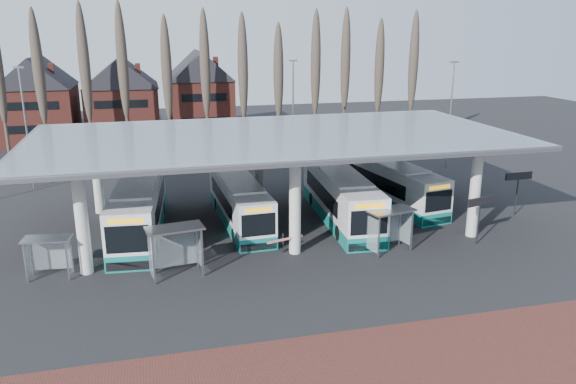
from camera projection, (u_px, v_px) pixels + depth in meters
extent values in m
plane|color=black|center=(306.00, 269.00, 31.82)|extent=(140.00, 140.00, 0.00)
cylinder|color=beige|center=(82.00, 222.00, 30.50)|extent=(0.70, 0.70, 6.00)
cylinder|color=beige|center=(97.00, 173.00, 40.74)|extent=(0.70, 0.70, 6.00)
cylinder|color=beige|center=(295.00, 206.00, 33.30)|extent=(0.70, 0.70, 6.00)
cylinder|color=beige|center=(259.00, 164.00, 43.54)|extent=(0.70, 0.70, 6.00)
cylinder|color=beige|center=(475.00, 192.00, 36.11)|extent=(0.70, 0.70, 6.00)
cylinder|color=beige|center=(401.00, 156.00, 46.35)|extent=(0.70, 0.70, 6.00)
cube|color=gray|center=(274.00, 135.00, 37.51)|extent=(32.00, 16.00, 0.12)
cube|color=silver|center=(274.00, 134.00, 37.49)|extent=(31.50, 15.50, 0.04)
cone|color=#473D33|center=(1.00, 90.00, 55.36)|extent=(0.36, 0.36, 14.50)
cone|color=#473D33|center=(45.00, 89.00, 56.29)|extent=(0.36, 0.36, 14.50)
ellipsoid|color=#473D33|center=(42.00, 72.00, 55.81)|extent=(1.10, 1.10, 11.02)
cone|color=#473D33|center=(86.00, 88.00, 57.23)|extent=(0.36, 0.36, 14.50)
ellipsoid|color=#473D33|center=(85.00, 71.00, 56.74)|extent=(1.10, 1.10, 11.02)
cone|color=#473D33|center=(127.00, 87.00, 58.16)|extent=(0.36, 0.36, 14.50)
ellipsoid|color=#473D33|center=(126.00, 70.00, 57.68)|extent=(1.10, 1.10, 11.02)
cone|color=#473D33|center=(166.00, 86.00, 59.10)|extent=(0.36, 0.36, 14.50)
ellipsoid|color=#473D33|center=(165.00, 69.00, 58.61)|extent=(1.10, 1.10, 11.02)
cone|color=#473D33|center=(204.00, 85.00, 60.04)|extent=(0.36, 0.36, 14.50)
ellipsoid|color=#473D33|center=(204.00, 69.00, 59.55)|extent=(1.10, 1.10, 11.02)
cone|color=#473D33|center=(241.00, 84.00, 60.97)|extent=(0.36, 0.36, 14.50)
ellipsoid|color=#473D33|center=(241.00, 68.00, 60.48)|extent=(1.10, 1.10, 11.02)
cone|color=#473D33|center=(277.00, 84.00, 61.91)|extent=(0.36, 0.36, 14.50)
ellipsoid|color=#473D33|center=(277.00, 68.00, 61.42)|extent=(1.10, 1.10, 11.02)
cone|color=#473D33|center=(312.00, 83.00, 62.84)|extent=(0.36, 0.36, 14.50)
ellipsoid|color=#473D33|center=(312.00, 67.00, 62.35)|extent=(1.10, 1.10, 11.02)
cone|color=#473D33|center=(346.00, 82.00, 63.78)|extent=(0.36, 0.36, 14.50)
ellipsoid|color=#473D33|center=(346.00, 66.00, 63.29)|extent=(1.10, 1.10, 11.02)
cone|color=#473D33|center=(378.00, 81.00, 64.71)|extent=(0.36, 0.36, 14.50)
ellipsoid|color=#473D33|center=(379.00, 66.00, 64.23)|extent=(1.10, 1.10, 11.02)
cone|color=#473D33|center=(410.00, 80.00, 65.65)|extent=(0.36, 0.36, 14.50)
ellipsoid|color=#473D33|center=(411.00, 65.00, 65.16)|extent=(1.10, 1.10, 11.02)
cube|color=maroon|center=(41.00, 112.00, 67.00)|extent=(8.00, 10.00, 7.00)
pyramid|color=black|center=(33.00, 52.00, 65.04)|extent=(8.30, 10.30, 3.50)
cube|color=maroon|center=(123.00, 109.00, 69.22)|extent=(8.00, 10.00, 7.00)
pyramid|color=black|center=(118.00, 51.00, 67.26)|extent=(8.30, 10.30, 3.50)
cube|color=maroon|center=(201.00, 107.00, 71.45)|extent=(8.00, 10.00, 7.00)
pyramid|color=black|center=(198.00, 50.00, 69.48)|extent=(8.30, 10.30, 3.50)
cylinder|color=slate|center=(27.00, 130.00, 46.69)|extent=(0.16, 0.16, 10.00)
cube|color=slate|center=(18.00, 67.00, 45.25)|extent=(0.80, 0.15, 0.15)
cylinder|color=slate|center=(293.00, 113.00, 56.02)|extent=(0.16, 0.16, 10.00)
cube|color=slate|center=(293.00, 61.00, 54.59)|extent=(0.80, 0.15, 0.15)
cylinder|color=slate|center=(450.00, 117.00, 53.71)|extent=(0.16, 0.16, 10.00)
cube|color=slate|center=(455.00, 62.00, 52.28)|extent=(0.80, 0.15, 0.15)
cube|color=white|center=(139.00, 206.00, 36.90)|extent=(3.84, 12.93, 2.97)
cube|color=#0E6E67|center=(140.00, 226.00, 37.30)|extent=(3.86, 12.95, 0.96)
cube|color=white|center=(137.00, 183.00, 36.47)|extent=(3.11, 7.83, 0.19)
cube|color=black|center=(139.00, 202.00, 37.37)|extent=(3.56, 9.38, 1.17)
cube|color=black|center=(127.00, 239.00, 30.87)|extent=(2.38, 0.28, 1.59)
cube|color=black|center=(147.00, 179.00, 42.89)|extent=(2.30, 0.27, 1.27)
cube|color=orange|center=(126.00, 221.00, 30.57)|extent=(1.89, 0.22, 0.32)
cube|color=black|center=(130.00, 266.00, 31.32)|extent=(2.57, 0.32, 0.53)
cylinder|color=black|center=(113.00, 249.00, 33.29)|extent=(0.39, 1.04, 1.02)
cylinder|color=black|center=(155.00, 247.00, 33.65)|extent=(0.39, 1.04, 1.02)
cylinder|color=black|center=(128.00, 209.00, 40.63)|extent=(0.39, 1.04, 1.02)
cylinder|color=black|center=(162.00, 208.00, 41.00)|extent=(0.39, 1.04, 1.02)
cube|color=white|center=(240.00, 199.00, 38.98)|extent=(2.84, 11.38, 2.64)
cube|color=#0E6E67|center=(240.00, 217.00, 39.33)|extent=(2.86, 11.40, 0.85)
cube|color=white|center=(239.00, 180.00, 38.59)|extent=(2.42, 6.86, 0.17)
cube|color=black|center=(238.00, 196.00, 39.38)|extent=(2.75, 8.22, 1.04)
cube|color=black|center=(259.00, 225.00, 33.78)|extent=(2.11, 0.14, 1.41)
cube|color=black|center=(225.00, 178.00, 44.13)|extent=(2.04, 0.14, 1.13)
cube|color=orange|center=(258.00, 210.00, 33.51)|extent=(1.68, 0.11, 0.28)
cube|color=black|center=(259.00, 247.00, 34.18)|extent=(2.28, 0.16, 0.47)
cylinder|color=black|center=(235.00, 235.00, 35.74)|extent=(0.30, 0.91, 0.90)
cylinder|color=black|center=(268.00, 232.00, 36.32)|extent=(0.30, 0.91, 0.90)
cylinder|color=black|center=(217.00, 204.00, 42.07)|extent=(0.30, 0.91, 0.90)
cylinder|color=black|center=(245.00, 202.00, 42.65)|extent=(0.30, 0.91, 0.90)
cube|color=white|center=(341.00, 194.00, 39.55)|extent=(3.41, 12.61, 2.91)
cube|color=#0E6E67|center=(340.00, 213.00, 39.94)|extent=(3.43, 12.63, 0.94)
cube|color=white|center=(342.00, 174.00, 39.12)|extent=(2.84, 7.61, 0.19)
cube|color=black|center=(339.00, 191.00, 40.01)|extent=(3.23, 9.13, 1.14)
cube|color=black|center=(369.00, 222.00, 33.67)|extent=(2.33, 0.20, 1.56)
cube|color=black|center=(320.00, 172.00, 45.38)|extent=(2.25, 0.20, 1.25)
cube|color=orange|center=(370.00, 206.00, 33.38)|extent=(1.85, 0.17, 0.31)
cube|color=black|center=(368.00, 247.00, 34.12)|extent=(2.52, 0.24, 0.52)
cylinder|color=black|center=(339.00, 233.00, 35.99)|extent=(0.35, 1.01, 1.00)
cylinder|color=black|center=(375.00, 231.00, 36.42)|extent=(0.35, 1.01, 1.00)
cylinder|color=black|center=(313.00, 199.00, 43.15)|extent=(0.35, 1.01, 1.00)
cylinder|color=black|center=(343.00, 197.00, 43.58)|extent=(0.35, 1.01, 1.00)
cube|color=white|center=(391.00, 181.00, 43.43)|extent=(4.25, 11.91, 2.72)
cube|color=#0E6E67|center=(390.00, 197.00, 43.80)|extent=(4.27, 11.94, 0.88)
cube|color=white|center=(392.00, 163.00, 43.03)|extent=(3.28, 7.26, 0.18)
cube|color=black|center=(388.00, 178.00, 43.83)|extent=(3.78, 8.69, 1.07)
cube|color=black|center=(438.00, 201.00, 38.27)|extent=(2.17, 0.39, 1.46)
cube|color=black|center=(354.00, 164.00, 48.54)|extent=(2.09, 0.38, 1.17)
cube|color=orange|center=(440.00, 187.00, 38.00)|extent=(1.72, 0.32, 0.29)
cube|color=black|center=(437.00, 221.00, 38.69)|extent=(2.34, 0.44, 0.49)
cylinder|color=black|center=(406.00, 212.00, 40.10)|extent=(0.41, 0.96, 0.93)
cylinder|color=black|center=(431.00, 209.00, 40.94)|extent=(0.41, 0.96, 0.93)
cylinder|color=black|center=(356.00, 188.00, 46.37)|extent=(0.41, 0.96, 0.93)
cylinder|color=black|center=(380.00, 185.00, 47.22)|extent=(0.41, 0.96, 0.93)
cube|color=gray|center=(26.00, 263.00, 29.83)|extent=(0.08, 0.08, 2.22)
cube|color=gray|center=(67.00, 261.00, 30.09)|extent=(0.08, 0.08, 2.22)
cube|color=gray|center=(31.00, 256.00, 30.76)|extent=(0.08, 0.08, 2.22)
cube|color=gray|center=(72.00, 254.00, 31.02)|extent=(0.08, 0.08, 2.22)
cube|color=gray|center=(46.00, 239.00, 30.10)|extent=(2.62, 1.53, 0.09)
cube|color=silver|center=(52.00, 254.00, 30.92)|extent=(2.12, 0.29, 1.78)
cube|color=silver|center=(27.00, 259.00, 30.28)|extent=(0.15, 0.97, 1.78)
cube|color=silver|center=(70.00, 257.00, 30.55)|extent=(0.15, 0.97, 1.78)
cube|color=gray|center=(153.00, 261.00, 29.54)|extent=(0.10, 0.10, 2.73)
cube|color=gray|center=(202.00, 253.00, 30.51)|extent=(0.10, 0.10, 2.73)
cube|color=gray|center=(150.00, 252.00, 30.60)|extent=(0.10, 0.10, 2.73)
cube|color=gray|center=(197.00, 246.00, 31.57)|extent=(0.10, 0.10, 2.73)
cube|color=gray|center=(174.00, 228.00, 30.16)|extent=(3.25, 1.97, 0.11)
cube|color=silver|center=(173.00, 248.00, 31.12)|extent=(2.60, 0.43, 2.19)
cube|color=silver|center=(150.00, 256.00, 30.04)|extent=(0.22, 1.20, 2.19)
cube|color=silver|center=(200.00, 248.00, 31.04)|extent=(0.22, 1.20, 2.19)
cube|color=gray|center=(379.00, 238.00, 32.92)|extent=(0.10, 0.10, 2.59)
cube|color=gray|center=(412.00, 231.00, 34.04)|extent=(0.10, 0.10, 2.59)
cube|color=gray|center=(367.00, 232.00, 33.88)|extent=(0.10, 0.10, 2.59)
cube|color=gray|center=(400.00, 225.00, 35.00)|extent=(0.10, 0.10, 2.59)
cube|color=gray|center=(391.00, 210.00, 33.58)|extent=(3.16, 2.11, 0.10)
cube|color=silver|center=(383.00, 228.00, 34.47)|extent=(2.42, 0.64, 2.07)
cube|color=silver|center=(372.00, 234.00, 33.36)|extent=(0.32, 1.11, 2.07)
cube|color=silver|center=(406.00, 227.00, 34.53)|extent=(0.32, 1.11, 2.07)
cylinder|color=black|center=(478.00, 221.00, 35.10)|extent=(0.09, 0.09, 3.01)
cube|color=black|center=(480.00, 201.00, 34.73)|extent=(2.03, 0.64, 0.52)
cylinder|color=black|center=(517.00, 194.00, 40.61)|extent=(0.10, 0.10, 3.14)
cube|color=black|center=(519.00, 176.00, 40.22)|extent=(2.16, 0.17, 0.54)
cube|color=black|center=(283.00, 243.00, 34.03)|extent=(0.09, 0.09, 1.21)
cube|color=red|center=(285.00, 239.00, 33.40)|extent=(2.35, 0.81, 0.11)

